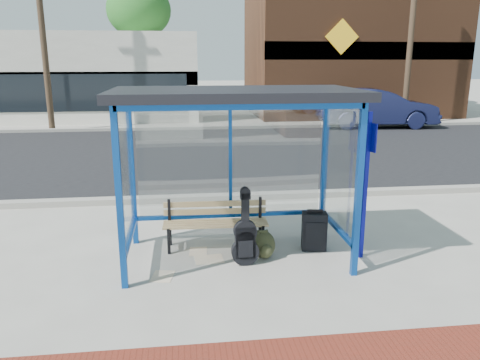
{
  "coord_description": "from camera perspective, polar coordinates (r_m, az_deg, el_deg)",
  "views": [
    {
      "loc": [
        -0.71,
        -6.28,
        2.8
      ],
      "look_at": [
        0.08,
        0.2,
        1.11
      ],
      "focal_mm": 35.0,
      "sensor_mm": 36.0,
      "label": 1
    }
  ],
  "objects": [
    {
      "name": "ground",
      "position": [
        6.92,
        -0.49,
        -9.41
      ],
      "size": [
        120.0,
        120.0,
        0.0
      ],
      "primitive_type": "plane",
      "color": "#B2ADA0",
      "rests_on": "ground"
    },
    {
      "name": "curb_near",
      "position": [
        9.61,
        -2.44,
        -2.11
      ],
      "size": [
        60.0,
        0.25,
        0.12
      ],
      "primitive_type": "cube",
      "color": "gray",
      "rests_on": "ground"
    },
    {
      "name": "street_asphalt",
      "position": [
        14.57,
        -4.04,
        3.35
      ],
      "size": [
        60.0,
        10.0,
        0.0
      ],
      "primitive_type": "cube",
      "color": "black",
      "rests_on": "ground"
    },
    {
      "name": "curb_far",
      "position": [
        19.59,
        -4.84,
        6.36
      ],
      "size": [
        60.0,
        0.25,
        0.12
      ],
      "primitive_type": "cube",
      "color": "gray",
      "rests_on": "ground"
    },
    {
      "name": "far_sidewalk",
      "position": [
        21.48,
        -5.04,
        6.92
      ],
      "size": [
        60.0,
        4.0,
        0.01
      ],
      "primitive_type": "cube",
      "color": "#B2ADA0",
      "rests_on": "ground"
    },
    {
      "name": "bus_shelter",
      "position": [
        6.44,
        -0.6,
        7.97
      ],
      "size": [
        3.3,
        1.8,
        2.42
      ],
      "color": "#0D3F94",
      "rests_on": "ground"
    },
    {
      "name": "storefront_white",
      "position": [
        25.66,
        -26.34,
        11.21
      ],
      "size": [
        18.0,
        6.04,
        4.0
      ],
      "color": "silver",
      "rests_on": "ground"
    },
    {
      "name": "storefront_brown",
      "position": [
        26.27,
        12.86,
        14.98
      ],
      "size": [
        10.0,
        7.08,
        6.4
      ],
      "color": "#59331E",
      "rests_on": "ground"
    },
    {
      "name": "tree_mid",
      "position": [
        28.5,
        -12.24,
        19.48
      ],
      "size": [
        3.6,
        3.6,
        7.03
      ],
      "color": "#4C3826",
      "rests_on": "ground"
    },
    {
      "name": "tree_right",
      "position": [
        31.33,
        19.04,
        18.56
      ],
      "size": [
        3.6,
        3.6,
        7.03
      ],
      "color": "#4C3826",
      "rests_on": "ground"
    },
    {
      "name": "utility_pole_west",
      "position": [
        20.43,
        -23.01,
        17.04
      ],
      "size": [
        1.6,
        0.24,
        8.0
      ],
      "color": "#4C3826",
      "rests_on": "ground"
    },
    {
      "name": "utility_pole_east",
      "position": [
        21.99,
        20.19,
        17.02
      ],
      "size": [
        1.6,
        0.24,
        8.0
      ],
      "color": "#4C3826",
      "rests_on": "ground"
    },
    {
      "name": "bench",
      "position": [
        7.16,
        -3.01,
        -4.95
      ],
      "size": [
        1.59,
        0.44,
        0.74
      ],
      "rotation": [
        0.0,
        0.0,
        -0.03
      ],
      "color": "black",
      "rests_on": "ground"
    },
    {
      "name": "guitar_bag",
      "position": [
        6.54,
        0.63,
        -7.16
      ],
      "size": [
        0.39,
        0.11,
        1.06
      ],
      "rotation": [
        0.0,
        0.0,
        0.01
      ],
      "color": "black",
      "rests_on": "ground"
    },
    {
      "name": "suitcase",
      "position": [
        7.16,
        9.03,
        -6.19
      ],
      "size": [
        0.4,
        0.29,
        0.64
      ],
      "rotation": [
        0.0,
        0.0,
        -0.16
      ],
      "color": "black",
      "rests_on": "ground"
    },
    {
      "name": "backpack",
      "position": [
        6.83,
        2.96,
        -7.97
      ],
      "size": [
        0.37,
        0.35,
        0.41
      ],
      "rotation": [
        0.0,
        0.0,
        0.14
      ],
      "color": "#2B2D19",
      "rests_on": "ground"
    },
    {
      "name": "sign_post",
      "position": [
        6.77,
        15.06,
        0.25
      ],
      "size": [
        0.12,
        0.26,
        2.12
      ],
      "rotation": [
        0.0,
        0.0,
        0.26
      ],
      "color": "#0C1084",
      "rests_on": "ground"
    },
    {
      "name": "newspaper_a",
      "position": [
        7.14,
        -5.12,
        -8.66
      ],
      "size": [
        0.28,
        0.35,
        0.01
      ],
      "primitive_type": "cube",
      "rotation": [
        0.0,
        0.0,
        1.51
      ],
      "color": "white",
      "rests_on": "ground"
    },
    {
      "name": "newspaper_b",
      "position": [
        6.43,
        -9.41,
        -11.5
      ],
      "size": [
        0.34,
        0.4,
        0.01
      ],
      "primitive_type": "cube",
      "rotation": [
        0.0,
        0.0,
        -1.76
      ],
      "color": "white",
      "rests_on": "ground"
    },
    {
      "name": "newspaper_c",
      "position": [
        6.86,
        -3.79,
        -9.62
      ],
      "size": [
        0.43,
        0.35,
        0.01
      ],
      "primitive_type": "cube",
      "rotation": [
        0.0,
        0.0,
        0.09
      ],
      "color": "white",
      "rests_on": "ground"
    },
    {
      "name": "parked_car",
      "position": [
        20.85,
        16.37,
        8.4
      ],
      "size": [
        5.01,
        2.06,
        1.62
      ],
      "primitive_type": "imported",
      "rotation": [
        0.0,
        0.0,
        1.5
      ],
      "color": "#171C42",
      "rests_on": "ground"
    },
    {
      "name": "fire_hydrant",
      "position": [
        22.71,
        21.99,
        7.28
      ],
      "size": [
        0.31,
        0.21,
        0.69
      ],
      "rotation": [
        0.0,
        0.0,
        -0.08
      ],
      "color": "#B01C0C",
      "rests_on": "ground"
    }
  ]
}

